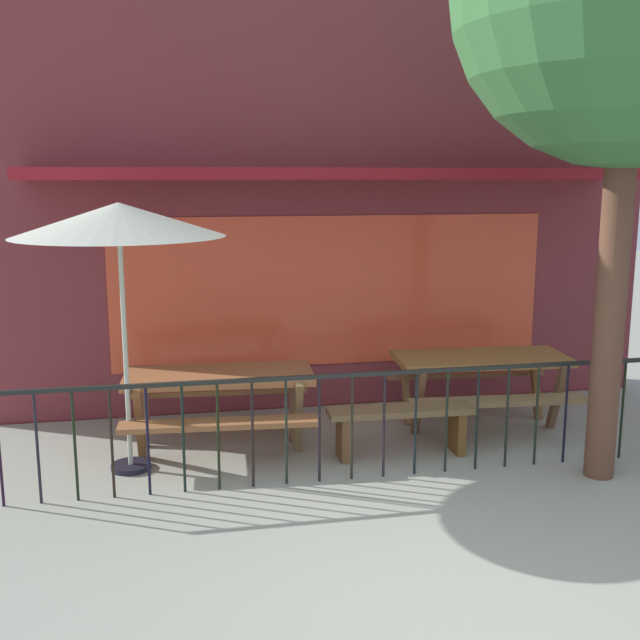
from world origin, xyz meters
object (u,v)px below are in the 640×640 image
object	(u,v)px
picnic_table_left	(219,389)
picnic_table_right	(481,370)
patio_umbrella	(119,222)
patio_bench	(401,420)

from	to	relation	value
picnic_table_left	picnic_table_right	bearing A→B (deg)	3.42
picnic_table_left	patio_umbrella	xyz separation A→B (m)	(-0.84, -0.36, 1.64)
patio_bench	picnic_table_left	bearing A→B (deg)	162.84
picnic_table_right	patio_bench	world-z (taller)	picnic_table_right
picnic_table_left	picnic_table_right	distance (m)	2.77
picnic_table_right	patio_umbrella	xyz separation A→B (m)	(-3.60, -0.53, 1.64)
picnic_table_left	picnic_table_right	size ratio (longest dim) A/B	1.00
picnic_table_right	patio_bench	bearing A→B (deg)	-147.85
patio_umbrella	patio_bench	world-z (taller)	patio_umbrella
picnic_table_left	patio_bench	xyz separation A→B (m)	(1.68, -0.52, -0.26)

